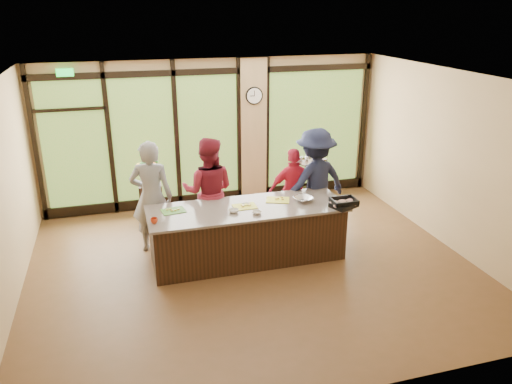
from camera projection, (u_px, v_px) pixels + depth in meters
floor at (252, 266)px, 8.09m from camera, size 7.00×7.00×0.00m
ceiling at (252, 79)px, 7.03m from camera, size 7.00×7.00×0.00m
back_wall at (213, 133)px, 10.26m from camera, size 7.00×0.00×7.00m
left_wall at (0, 203)px, 6.66m from camera, size 0.00×6.00×6.00m
right_wall at (450, 160)px, 8.47m from camera, size 0.00×6.00×6.00m
window_wall at (221, 138)px, 10.30m from camera, size 6.90×0.12×3.00m
island_base at (247, 234)px, 8.21m from camera, size 3.10×1.00×0.88m
countertop at (247, 208)px, 8.04m from camera, size 3.20×1.10×0.04m
wall_clock at (254, 96)px, 10.10m from camera, size 0.36×0.04×0.36m
cook_left at (152, 197)px, 8.32m from camera, size 0.80×0.63×1.94m
cook_midleft at (208, 191)px, 8.62m from camera, size 1.11×0.98×1.91m
cook_midright at (294, 192)px, 9.03m from camera, size 0.98×0.50×1.61m
cook_right at (315, 182)px, 9.00m from camera, size 1.39×0.98×1.96m
roasting_pan at (344, 205)px, 8.04m from camera, size 0.49×0.44×0.07m
mixing_bowl at (303, 199)px, 8.26m from camera, size 0.38×0.38×0.08m
cutting_board_left at (173, 211)px, 7.88m from camera, size 0.40×0.32×0.01m
cutting_board_center at (245, 206)px, 8.05m from camera, size 0.38×0.29×0.01m
cutting_board_right at (278, 200)px, 8.32m from camera, size 0.46×0.40×0.01m
prep_bowl_near at (234, 211)px, 7.83m from camera, size 0.16×0.16×0.05m
prep_bowl_mid at (257, 213)px, 7.77m from camera, size 0.17×0.17×0.05m
prep_bowl_far at (246, 204)px, 8.11m from camera, size 0.16×0.16×0.03m
red_ramekin at (154, 221)px, 7.43m from camera, size 0.13×0.13×0.09m
flower_stand at (151, 205)px, 9.47m from camera, size 0.44×0.44×0.84m
flower_vase at (149, 177)px, 9.27m from camera, size 0.35×0.35×0.29m
bar_cart at (309, 173)px, 10.78m from camera, size 0.80×0.65×0.95m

